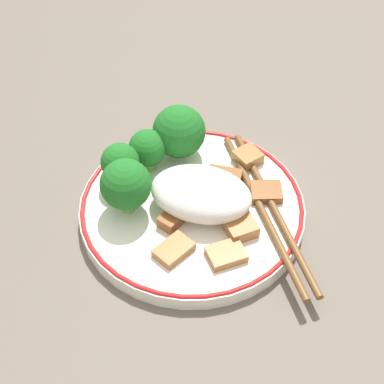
{
  "coord_description": "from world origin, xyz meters",
  "views": [
    {
      "loc": [
        0.12,
        -0.43,
        0.51
      ],
      "look_at": [
        0.0,
        0.0,
        0.04
      ],
      "focal_mm": 60.0,
      "sensor_mm": 36.0,
      "label": 1
    }
  ],
  "objects_px": {
    "broccoli_back_right": "(120,163)",
    "chopsticks": "(268,210)",
    "plate": "(192,209)",
    "broccoli_back_left": "(179,132)",
    "broccoli_back_center": "(147,149)",
    "broccoli_mid_left": "(126,185)"
  },
  "relations": [
    {
      "from": "broccoli_back_left",
      "to": "broccoli_back_right",
      "type": "relative_size",
      "value": 1.21
    },
    {
      "from": "plate",
      "to": "broccoli_back_center",
      "type": "relative_size",
      "value": 4.89
    },
    {
      "from": "broccoli_back_right",
      "to": "broccoli_mid_left",
      "type": "relative_size",
      "value": 0.81
    },
    {
      "from": "broccoli_back_center",
      "to": "broccoli_mid_left",
      "type": "bearing_deg",
      "value": -90.24
    },
    {
      "from": "broccoli_back_left",
      "to": "chopsticks",
      "type": "distance_m",
      "value": 0.13
    },
    {
      "from": "chopsticks",
      "to": "broccoli_back_center",
      "type": "bearing_deg",
      "value": 168.03
    },
    {
      "from": "broccoli_back_right",
      "to": "chopsticks",
      "type": "xyz_separation_m",
      "value": [
        0.16,
        0.0,
        -0.03
      ]
    },
    {
      "from": "broccoli_back_right",
      "to": "chopsticks",
      "type": "height_order",
      "value": "broccoli_back_right"
    },
    {
      "from": "plate",
      "to": "broccoli_back_left",
      "type": "xyz_separation_m",
      "value": [
        -0.04,
        0.07,
        0.04
      ]
    },
    {
      "from": "plate",
      "to": "chopsticks",
      "type": "relative_size",
      "value": 1.16
    },
    {
      "from": "plate",
      "to": "broccoli_back_left",
      "type": "bearing_deg",
      "value": 116.24
    },
    {
      "from": "broccoli_back_center",
      "to": "broccoli_mid_left",
      "type": "relative_size",
      "value": 0.76
    },
    {
      "from": "plate",
      "to": "chopsticks",
      "type": "xyz_separation_m",
      "value": [
        0.08,
        0.01,
        0.01
      ]
    },
    {
      "from": "broccoli_back_center",
      "to": "broccoli_back_right",
      "type": "relative_size",
      "value": 0.94
    },
    {
      "from": "broccoli_back_center",
      "to": "chopsticks",
      "type": "bearing_deg",
      "value": -11.97
    },
    {
      "from": "plate",
      "to": "broccoli_back_left",
      "type": "height_order",
      "value": "broccoli_back_left"
    },
    {
      "from": "plate",
      "to": "broccoli_back_center",
      "type": "height_order",
      "value": "broccoli_back_center"
    },
    {
      "from": "plate",
      "to": "chopsticks",
      "type": "distance_m",
      "value": 0.08
    },
    {
      "from": "broccoli_back_left",
      "to": "broccoli_back_center",
      "type": "bearing_deg",
      "value": -132.01
    },
    {
      "from": "broccoli_back_left",
      "to": "broccoli_back_right",
      "type": "height_order",
      "value": "broccoli_back_left"
    },
    {
      "from": "broccoli_mid_left",
      "to": "chopsticks",
      "type": "bearing_deg",
      "value": 14.17
    },
    {
      "from": "broccoli_back_right",
      "to": "chopsticks",
      "type": "bearing_deg",
      "value": 0.56
    }
  ]
}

